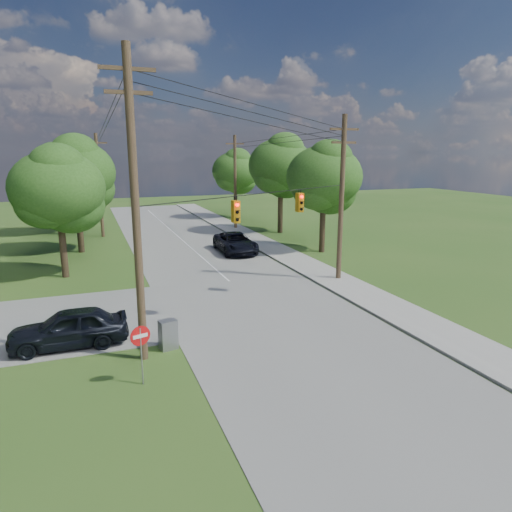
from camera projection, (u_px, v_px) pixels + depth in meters
name	position (u px, v px, depth m)	size (l,w,h in m)	color
ground	(253.00, 346.00, 19.78)	(140.00, 140.00, 0.00)	#2F541C
main_road	(256.00, 305.00, 25.03)	(10.00, 100.00, 0.03)	gray
sidewalk_east	(361.00, 292.00, 27.30)	(2.60, 100.00, 0.12)	#A7A49C
pole_sw	(135.00, 206.00, 17.20)	(2.00, 0.32, 12.00)	brown
pole_ne	(342.00, 197.00, 28.91)	(2.00, 0.32, 10.50)	brown
pole_north_e	(235.00, 182.00, 49.09)	(2.00, 0.32, 10.00)	brown
pole_north_w	(99.00, 185.00, 44.35)	(2.00, 0.32, 10.00)	brown
power_lines	(213.00, 137.00, 28.81)	(13.93, 29.62, 4.93)	black
traffic_signals	(270.00, 206.00, 23.48)	(4.91, 3.27, 1.05)	orange
tree_w_near	(58.00, 189.00, 29.45)	(6.00, 6.00, 8.40)	#3E2E1F
tree_w_mid	(75.00, 173.00, 36.96)	(6.40, 6.40, 9.22)	#3E2E1F
tree_w_far	(55.00, 172.00, 45.48)	(6.00, 6.00, 8.73)	#3E2E1F
tree_e_near	(324.00, 177.00, 37.10)	(6.20, 6.20, 8.81)	#3E2E1F
tree_e_mid	(281.00, 165.00, 46.26)	(6.60, 6.60, 9.64)	#3E2E1F
tree_e_far	(235.00, 171.00, 57.11)	(5.80, 5.80, 8.32)	#3E2E1F
car_cross_dark	(69.00, 328.00, 19.52)	(1.97, 4.89, 1.67)	black
car_main_north	(235.00, 243.00, 38.03)	(2.71, 5.88, 1.63)	black
control_cabinet	(168.00, 335.00, 19.36)	(0.71, 0.51, 1.28)	gray
do_not_enter_sign	(141.00, 342.00, 16.17)	(0.72, 0.25, 2.24)	gray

